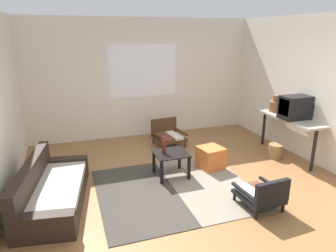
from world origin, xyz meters
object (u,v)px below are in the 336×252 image
object	(u,v)px
couch	(51,191)
armchair_striped_foreground	(262,194)
glass_bottle	(164,146)
wicker_basket	(275,151)
ottoman_orange	(211,158)
crt_television	(295,107)
console_shelf	(288,121)
armchair_by_window	(168,134)
coffee_table	(171,158)
clay_vase	(275,106)

from	to	relation	value
couch	armchair_striped_foreground	xyz separation A→B (m)	(2.77, -1.10, 0.03)
glass_bottle	wicker_basket	world-z (taller)	glass_bottle
armchair_striped_foreground	ottoman_orange	size ratio (longest dim) A/B	1.52
crt_television	armchair_striped_foreground	bearing A→B (deg)	-140.02
armchair_striped_foreground	console_shelf	bearing A→B (deg)	42.81
couch	wicker_basket	world-z (taller)	couch
crt_television	glass_bottle	distance (m)	2.60
ottoman_orange	armchair_by_window	bearing A→B (deg)	103.72
coffee_table	crt_television	xyz separation A→B (m)	(2.44, -0.04, 0.69)
crt_television	clay_vase	xyz separation A→B (m)	(0.00, 0.56, -0.09)
armchair_by_window	wicker_basket	bearing A→B (deg)	-37.87
crt_television	clay_vase	distance (m)	0.57
coffee_table	armchair_by_window	distance (m)	1.56
couch	clay_vase	bearing A→B (deg)	10.29
armchair_striped_foreground	crt_television	xyz separation A→B (m)	(1.58, 1.32, 0.81)
couch	armchair_by_window	world-z (taller)	couch
console_shelf	clay_vase	world-z (taller)	clay_vase
coffee_table	armchair_by_window	xyz separation A→B (m)	(0.44, 1.49, -0.10)
crt_television	wicker_basket	bearing A→B (deg)	146.84
console_shelf	glass_bottle	bearing A→B (deg)	-178.40
armchair_by_window	clay_vase	xyz separation A→B (m)	(2.00, -0.96, 0.70)
armchair_by_window	clay_vase	bearing A→B (deg)	-25.66
wicker_basket	couch	bearing A→B (deg)	-174.94
glass_bottle	wicker_basket	xyz separation A→B (m)	(2.34, 0.07, -0.42)
crt_television	glass_bottle	size ratio (longest dim) A/B	1.79
ottoman_orange	glass_bottle	xyz separation A→B (m)	(-0.90, -0.04, 0.36)
wicker_basket	glass_bottle	bearing A→B (deg)	-178.26
coffee_table	glass_bottle	world-z (taller)	glass_bottle
armchair_striped_foreground	console_shelf	xyz separation A→B (m)	(1.58, 1.46, 0.50)
coffee_table	glass_bottle	xyz separation A→B (m)	(-0.11, 0.03, 0.21)
couch	armchair_by_window	bearing A→B (deg)	36.62
armchair_striped_foreground	wicker_basket	size ratio (longest dim) A/B	2.24
wicker_basket	console_shelf	bearing A→B (deg)	0.10
couch	coffee_table	size ratio (longest dim) A/B	3.49
armchair_by_window	console_shelf	size ratio (longest dim) A/B	0.44
console_shelf	wicker_basket	size ratio (longest dim) A/B	5.67
armchair_by_window	console_shelf	xyz separation A→B (m)	(2.00, -1.38, 0.48)
console_shelf	crt_television	size ratio (longest dim) A/B	2.95
coffee_table	crt_television	distance (m)	2.54
clay_vase	glass_bottle	world-z (taller)	clay_vase
crt_television	ottoman_orange	bearing A→B (deg)	176.08
armchair_by_window	crt_television	distance (m)	2.63
armchair_striped_foreground	crt_television	bearing A→B (deg)	39.98
couch	console_shelf	distance (m)	4.40
ottoman_orange	crt_television	world-z (taller)	crt_television
armchair_striped_foreground	glass_bottle	bearing A→B (deg)	125.07
crt_television	glass_bottle	xyz separation A→B (m)	(-2.55, 0.07, -0.48)
clay_vase	glass_bottle	distance (m)	2.63
wicker_basket	crt_television	bearing A→B (deg)	-33.16
armchair_striped_foreground	ottoman_orange	bearing A→B (deg)	92.99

